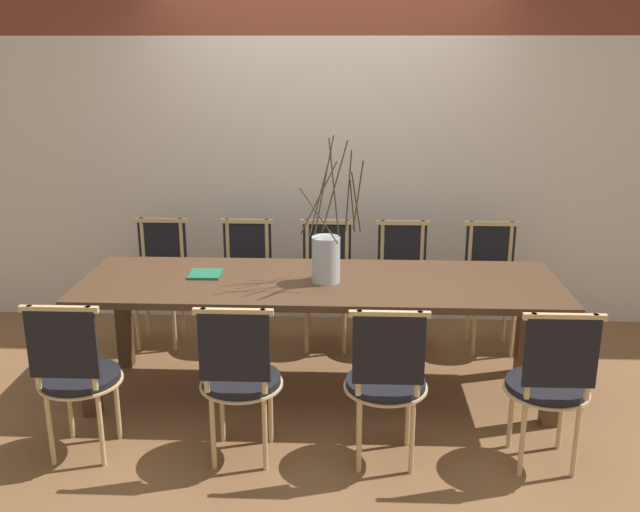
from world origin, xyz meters
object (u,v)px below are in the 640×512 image
Objects in this scene: chair_near_center at (386,378)px; vase_centerpiece at (326,257)px; dining_table at (320,294)px; chair_far_center at (326,280)px; book_stack at (205,274)px.

vase_centerpiece is at bearing 113.64° from chair_near_center.
chair_far_center is (0.01, 0.77, -0.16)m from dining_table.
vase_centerpiece reaches higher than chair_far_center.
book_stack is (-0.74, 0.08, -0.14)m from vase_centerpiece.
vase_centerpiece is (-0.33, 0.74, 0.40)m from chair_near_center.
dining_table is 3.20× the size of chair_near_center.
chair_near_center is at bearing -66.36° from vase_centerpiece.
vase_centerpiece is at bearing -28.97° from dining_table.
chair_near_center is 1.57m from chair_far_center.
dining_table is 0.24m from vase_centerpiece.
chair_near_center is 1.04× the size of vase_centerpiece.
chair_far_center is at bearing 89.09° from dining_table.
dining_table is 3.20× the size of chair_far_center.
chair_far_center is 4.65× the size of book_stack.
vase_centerpiece reaches higher than chair_near_center.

